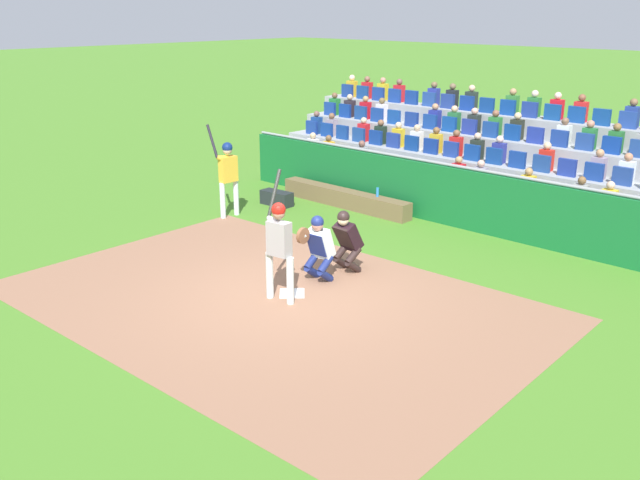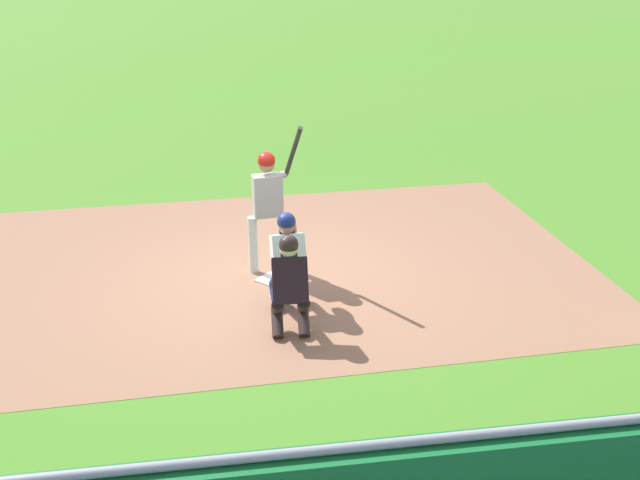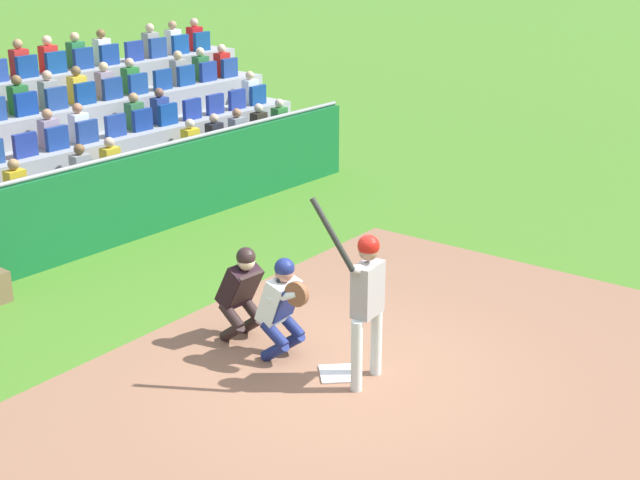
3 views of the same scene
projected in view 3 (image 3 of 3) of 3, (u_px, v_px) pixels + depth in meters
ground_plane at (339, 375)px, 10.70m from camera, size 160.00×160.00×0.00m
infield_dirt_patch at (374, 388)px, 10.40m from camera, size 9.46×6.50×0.01m
home_plate_marker at (339, 373)px, 10.70m from camera, size 0.62×0.62×0.02m
batter_at_plate at (366, 293)px, 10.16m from camera, size 0.76×0.61×2.22m
catcher_crouching at (282, 303)px, 10.85m from camera, size 0.49×0.74×1.30m
home_plate_umpire at (242, 289)px, 11.34m from camera, size 0.48×0.51×1.27m
dugout_wall at (48, 221)px, 13.76m from camera, size 13.74×0.24×1.45m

